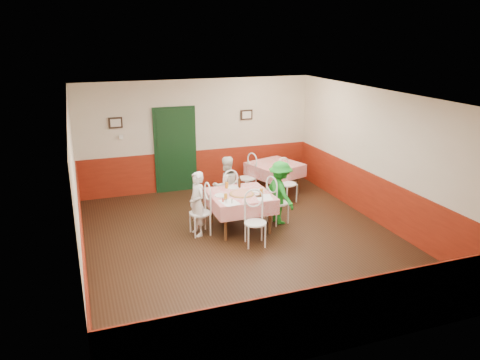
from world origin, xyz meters
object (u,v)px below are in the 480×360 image
object	(u,v)px
glass_a	(226,197)
diner_far	(226,185)
main_table	(240,211)
chair_far	(227,195)
beer_bottle	(239,182)
chair_second_a	(247,178)
glass_b	(261,192)
pizza	(242,194)
diner_right	(280,193)
chair_second_b	(287,184)
diner_left	(197,204)
chair_right	(278,203)
chair_left	(200,213)
wallet	(259,196)
glass_c	(227,185)
chair_near	(255,223)
second_table	(275,178)

from	to	relation	value
glass_a	diner_far	size ratio (longest dim) A/B	0.10
main_table	glass_a	xyz separation A→B (m)	(-0.39, -0.26, 0.45)
chair_far	beer_bottle	world-z (taller)	beer_bottle
chair_second_a	glass_b	size ratio (longest dim) A/B	7.00
pizza	diner_far	xyz separation A→B (m)	(-0.02, 0.96, -0.12)
diner_far	diner_right	bearing A→B (deg)	128.30
chair_second_b	diner_left	xyz separation A→B (m)	(-2.49, -1.11, 0.20)
chair_right	main_table	bearing A→B (deg)	75.87
chair_left	glass_a	distance (m)	0.64
pizza	wallet	size ratio (longest dim) A/B	4.42
glass_c	chair_second_b	bearing A→B (deg)	21.33
beer_bottle	wallet	distance (m)	0.70
chair_right	chair_second_a	distance (m)	1.85
wallet	pizza	bearing A→B (deg)	138.81
glass_a	main_table	bearing A→B (deg)	33.40
diner_right	glass_a	bearing A→B (deg)	93.59
beer_bottle	glass_c	bearing A→B (deg)	169.63
chair_second_b	chair_right	bearing A→B (deg)	-142.40
main_table	wallet	bearing A→B (deg)	-45.64
chair_left	chair_right	world-z (taller)	same
chair_near	chair_second_a	bearing A→B (deg)	82.97
main_table	pizza	distance (m)	0.41
beer_bottle	wallet	bearing A→B (deg)	-75.82
glass_a	diner_left	size ratio (longest dim) A/B	0.10
chair_second_b	beer_bottle	distance (m)	1.69
chair_near	diner_left	distance (m)	1.25
main_table	glass_a	size ratio (longest dim) A/B	9.72
main_table	chair_far	bearing A→B (deg)	90.28
chair_far	diner_right	world-z (taller)	diner_right
chair_far	chair_right	bearing A→B (deg)	125.36
main_table	beer_bottle	world-z (taller)	beer_bottle
wallet	diner_left	xyz separation A→B (m)	(-1.19, 0.29, -0.12)
chair_second_b	diner_right	world-z (taller)	diner_right
chair_far	beer_bottle	distance (m)	0.65
chair_near	pizza	size ratio (longest dim) A/B	1.85
chair_right	diner_right	distance (m)	0.23
chair_left	diner_right	bearing A→B (deg)	87.15
main_table	glass_c	size ratio (longest dim) A/B	9.37
chair_second_a	glass_c	bearing A→B (deg)	-52.99
chair_right	beer_bottle	xyz separation A→B (m)	(-0.73, 0.37, 0.43)
chair_right	diner_left	size ratio (longest dim) A/B	0.69
glass_b	chair_second_a	bearing A→B (deg)	77.39
chair_right	chair_far	bearing A→B (deg)	30.87
pizza	chair_near	bearing A→B (deg)	-90.93
beer_bottle	wallet	size ratio (longest dim) A/B	2.13
second_table	diner_far	xyz separation A→B (m)	(-1.59, -0.95, 0.28)
chair_far	pizza	xyz separation A→B (m)	(0.02, -0.91, 0.33)
second_table	glass_c	bearing A→B (deg)	-140.55
wallet	chair_right	bearing A→B (deg)	27.96
chair_second_b	glass_b	bearing A→B (deg)	-151.03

